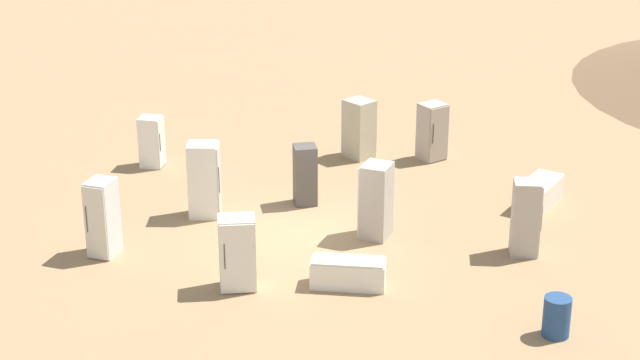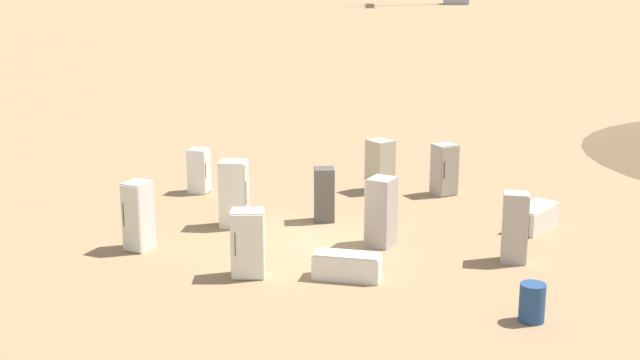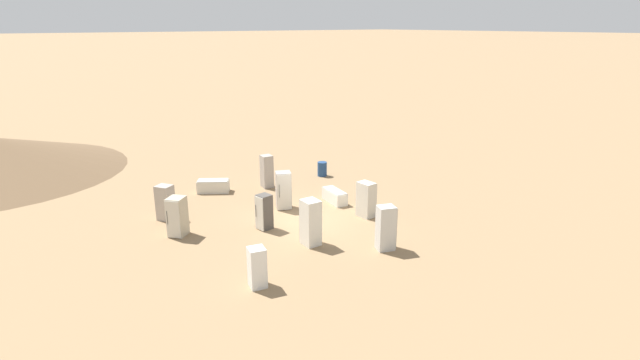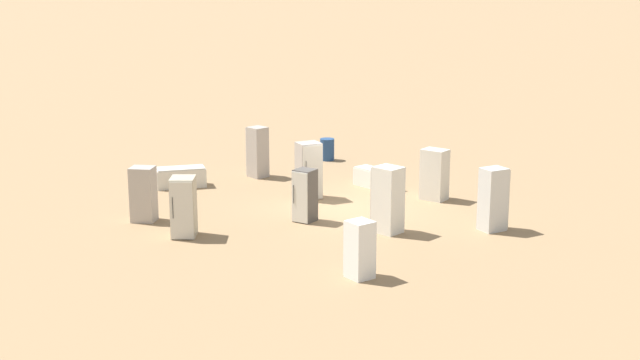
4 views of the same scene
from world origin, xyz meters
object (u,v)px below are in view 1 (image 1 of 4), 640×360
(discarded_fridge_4, at_px, (539,193))
(discarded_fridge_7, at_px, (237,253))
(discarded_fridge_3, at_px, (103,218))
(rusty_barrel, at_px, (557,317))
(discarded_fridge_10, at_px, (526,218))
(discarded_fridge_2, at_px, (348,273))
(discarded_fridge_5, at_px, (305,175))
(discarded_fridge_0, at_px, (376,201))
(discarded_fridge_1, at_px, (359,129))
(discarded_fridge_9, at_px, (432,132))
(discarded_fridge_8, at_px, (152,142))
(discarded_fridge_6, at_px, (204,180))

(discarded_fridge_4, relative_size, discarded_fridge_7, 1.07)
(discarded_fridge_3, distance_m, rusty_barrel, 10.49)
(discarded_fridge_4, xyz_separation_m, discarded_fridge_10, (2.78, -1.04, 0.57))
(discarded_fridge_3, height_order, discarded_fridge_7, discarded_fridge_3)
(discarded_fridge_2, relative_size, discarded_fridge_5, 1.08)
(discarded_fridge_2, distance_m, discarded_fridge_7, 2.47)
(discarded_fridge_0, height_order, discarded_fridge_7, discarded_fridge_0)
(discarded_fridge_0, distance_m, discarded_fridge_1, 5.44)
(discarded_fridge_9, bearing_deg, discarded_fridge_4, 91.74)
(discarded_fridge_0, relative_size, discarded_fridge_9, 1.12)
(discarded_fridge_2, bearing_deg, discarded_fridge_10, 118.32)
(discarded_fridge_0, bearing_deg, discarded_fridge_2, -173.07)
(discarded_fridge_7, xyz_separation_m, discarded_fridge_8, (-7.50, -2.54, -0.11))
(discarded_fridge_1, height_order, discarded_fridge_9, discarded_fridge_1)
(discarded_fridge_0, distance_m, discarded_fridge_4, 4.74)
(discarded_fridge_3, relative_size, discarded_fridge_7, 1.10)
(discarded_fridge_6, distance_m, discarded_fridge_10, 7.98)
(discarded_fridge_8, height_order, discarded_fridge_9, discarded_fridge_9)
(discarded_fridge_3, height_order, rusty_barrel, discarded_fridge_3)
(discarded_fridge_3, bearing_deg, rusty_barrel, 177.99)
(discarded_fridge_4, bearing_deg, discarded_fridge_5, 30.63)
(discarded_fridge_0, height_order, rusty_barrel, discarded_fridge_0)
(discarded_fridge_10, bearing_deg, discarded_fridge_6, -101.03)
(discarded_fridge_3, bearing_deg, discarded_fridge_8, -74.17)
(discarded_fridge_5, xyz_separation_m, discarded_fridge_8, (-2.89, -4.20, -0.07))
(discarded_fridge_0, xyz_separation_m, discarded_fridge_10, (1.14, 3.38, -0.02))
(discarded_fridge_3, height_order, discarded_fridge_9, discarded_fridge_3)
(discarded_fridge_6, xyz_separation_m, discarded_fridge_8, (-3.54, -1.65, -0.24))
(discarded_fridge_1, bearing_deg, discarded_fridge_7, -152.17)
(discarded_fridge_4, xyz_separation_m, rusty_barrel, (6.52, -1.25, 0.09))
(discarded_fridge_7, bearing_deg, discarded_fridge_3, -33.08)
(discarded_fridge_0, height_order, discarded_fridge_5, discarded_fridge_0)
(discarded_fridge_9, xyz_separation_m, discarded_fridge_10, (6.29, 1.22, 0.08))
(discarded_fridge_5, xyz_separation_m, discarded_fridge_7, (4.61, -1.66, 0.04))
(discarded_fridge_1, xyz_separation_m, discarded_fridge_8, (0.43, -5.89, -0.13))
(discarded_fridge_7, height_order, discarded_fridge_10, discarded_fridge_10)
(discarded_fridge_4, relative_size, discarded_fridge_10, 0.98)
(discarded_fridge_10, bearing_deg, discarded_fridge_3, -84.91)
(discarded_fridge_9, bearing_deg, discarded_fridge_3, 2.95)
(discarded_fridge_8, bearing_deg, discarded_fridge_5, 69.72)
(discarded_fridge_3, xyz_separation_m, discarded_fridge_6, (-2.10, 2.25, 0.04))
(discarded_fridge_0, bearing_deg, discarded_fridge_8, 74.83)
(discarded_fridge_0, relative_size, discarded_fridge_10, 1.02)
(discarded_fridge_1, distance_m, discarded_fridge_2, 8.06)
(discarded_fridge_0, relative_size, discarded_fridge_5, 1.17)
(discarded_fridge_0, bearing_deg, discarded_fridge_6, 96.19)
(discarded_fridge_10, bearing_deg, rusty_barrel, 4.71)
(discarded_fridge_3, height_order, discarded_fridge_10, discarded_fridge_3)
(discarded_fridge_8, bearing_deg, discarded_fridge_6, 39.22)
(discarded_fridge_4, distance_m, discarded_fridge_6, 8.61)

